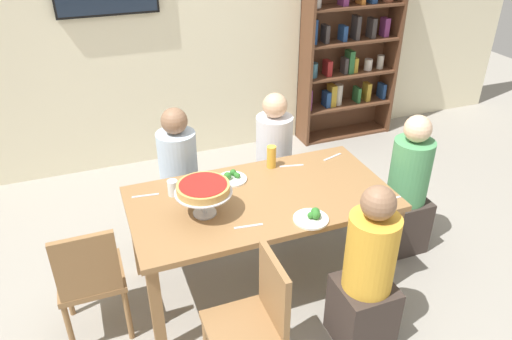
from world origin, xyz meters
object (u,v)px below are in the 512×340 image
(cutlery_knife_far, at_px, (332,157))
(cutlery_spare_fork, at_px, (145,196))
(salad_plate_near_diner, at_px, (232,178))
(cutlery_fork_near, at_px, (292,166))
(cutlery_fork_far, at_px, (389,199))
(diner_far_left, at_px, (180,185))
(beer_glass_amber_tall, at_px, (271,157))
(water_glass_clear_near, at_px, (173,188))
(chair_head_west, at_px, (90,277))
(diner_far_right, at_px, (274,167))
(diner_near_right, at_px, (367,280))
(dining_table, at_px, (261,207))
(deep_dish_pizza_stand, at_px, (203,190))
(salad_plate_far_diner, at_px, (312,217))
(cutlery_knife_near, at_px, (248,226))
(bookshelf, at_px, (350,35))
(diner_head_east, at_px, (406,194))
(chair_near_left, at_px, (255,319))

(cutlery_knife_far, bearing_deg, cutlery_spare_fork, -15.87)
(salad_plate_near_diner, xyz_separation_m, cutlery_fork_near, (0.48, 0.03, -0.02))
(cutlery_fork_near, relative_size, cutlery_fork_far, 1.00)
(diner_far_left, relative_size, cutlery_spare_fork, 6.39)
(diner_far_left, relative_size, cutlery_fork_near, 6.39)
(beer_glass_amber_tall, bearing_deg, water_glass_clear_near, -171.20)
(chair_head_west, bearing_deg, diner_far_right, 28.55)
(water_glass_clear_near, bearing_deg, diner_near_right, -45.22)
(dining_table, distance_m, salad_plate_near_diner, 0.31)
(dining_table, bearing_deg, diner_far_left, 119.11)
(diner_far_right, height_order, cutlery_fork_near, diner_far_right)
(diner_near_right, bearing_deg, deep_dish_pizza_stand, 50.44)
(diner_far_left, distance_m, cutlery_knife_far, 1.22)
(salad_plate_far_diner, xyz_separation_m, cutlery_knife_near, (-0.40, 0.07, -0.02))
(salad_plate_far_diner, xyz_separation_m, cutlery_spare_fork, (-0.93, 0.64, -0.02))
(diner_far_left, xyz_separation_m, salad_plate_near_diner, (0.29, -0.46, 0.27))
(salad_plate_far_diner, relative_size, water_glass_clear_near, 2.05)
(bookshelf, distance_m, diner_far_left, 2.64)
(water_glass_clear_near, bearing_deg, diner_far_right, 28.27)
(bookshelf, xyz_separation_m, cutlery_knife_near, (-2.00, -2.30, -0.43))
(diner_far_left, relative_size, deep_dish_pizza_stand, 3.16)
(bookshelf, height_order, chair_head_west, bookshelf)
(bookshelf, bearing_deg, dining_table, -131.90)
(cutlery_knife_near, bearing_deg, diner_far_right, 67.01)
(deep_dish_pizza_stand, bearing_deg, diner_far_right, 44.57)
(cutlery_fork_far, bearing_deg, diner_head_east, 36.26)
(diner_head_east, bearing_deg, salad_plate_near_diner, -12.48)
(salad_plate_near_diner, bearing_deg, bookshelf, 42.12)
(diner_near_right, relative_size, salad_plate_far_diner, 5.16)
(dining_table, height_order, salad_plate_near_diner, salad_plate_near_diner)
(chair_head_west, relative_size, cutlery_spare_fork, 4.83)
(salad_plate_near_diner, bearing_deg, cutlery_fork_near, 3.66)
(dining_table, bearing_deg, deep_dish_pizza_stand, -171.68)
(cutlery_knife_far, height_order, cutlery_spare_fork, same)
(chair_near_left, bearing_deg, beer_glass_amber_tall, -26.17)
(chair_near_left, relative_size, chair_head_west, 1.00)
(bookshelf, distance_m, diner_near_right, 3.15)
(salad_plate_near_diner, bearing_deg, diner_head_east, -12.48)
(beer_glass_amber_tall, bearing_deg, deep_dish_pizza_stand, -146.94)
(bookshelf, height_order, diner_far_right, bookshelf)
(cutlery_fork_near, bearing_deg, water_glass_clear_near, 16.68)
(deep_dish_pizza_stand, xyz_separation_m, cutlery_knife_far, (1.12, 0.38, -0.18))
(diner_far_left, bearing_deg, chair_head_west, -41.81)
(diner_far_left, distance_m, chair_head_west, 1.13)
(water_glass_clear_near, bearing_deg, deep_dish_pizza_stand, -64.11)
(diner_head_east, xyz_separation_m, chair_near_left, (-1.53, -0.76, -0.01))
(water_glass_clear_near, bearing_deg, cutlery_knife_near, -55.65)
(chair_head_west, relative_size, water_glass_clear_near, 7.99)
(bookshelf, relative_size, diner_head_east, 1.92)
(diner_head_east, relative_size, cutlery_knife_near, 6.39)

